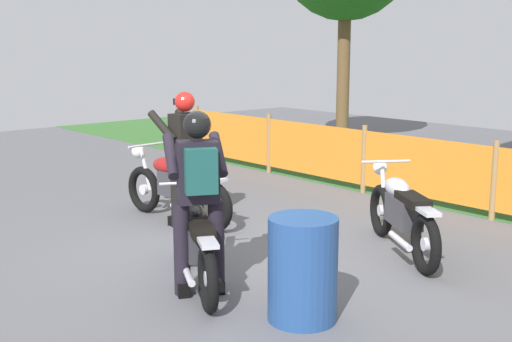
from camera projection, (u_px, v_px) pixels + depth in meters
The scene contains 8 objects.
ground at pixel (248, 254), 7.24m from camera, with size 24.00×24.00×0.02m, color #5B5B60.
barrier_fence at pixel (424, 168), 9.28m from camera, with size 10.84×0.08×1.05m.
motorcycle_lead at pixel (401, 213), 7.17m from camera, with size 1.71×1.18×0.94m.
motorcycle_trailing at pixel (176, 186), 8.46m from camera, with size 2.02×0.60×0.96m.
motorcycle_third at pixel (196, 241), 6.21m from camera, with size 1.73×1.00×0.90m.
rider_trailing at pixel (185, 153), 8.24m from camera, with size 0.59×0.58×1.69m.
rider_third at pixel (198, 192), 5.92m from camera, with size 0.79×0.70×1.69m.
oil_drum at pixel (303, 269), 5.42m from camera, with size 0.58×0.58×0.88m, color navy.
Camera 1 is at (5.26, -4.53, 2.27)m, focal length 46.09 mm.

